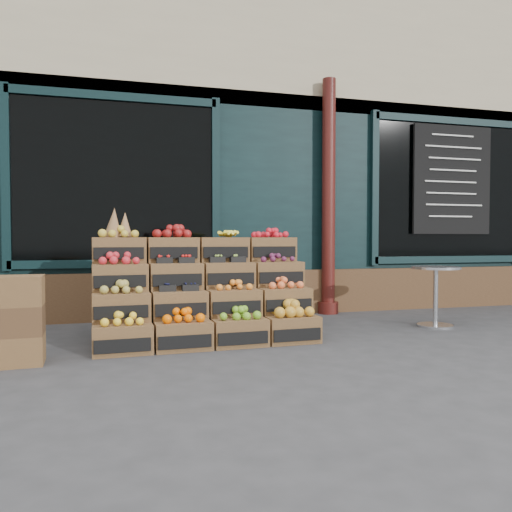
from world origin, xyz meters
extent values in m
plane|color=#363638|center=(0.00, 0.00, 0.00)|extent=(60.00, 60.00, 0.00)
cube|color=black|center=(0.00, 5.20, 2.40)|extent=(12.00, 6.00, 4.80)
cube|color=#C1B28C|center=(0.00, 2.28, 3.80)|extent=(12.00, 0.18, 2.00)
cube|color=black|center=(0.00, 2.25, 1.50)|extent=(12.00, 0.12, 3.00)
cube|color=#4E341F|center=(0.00, 2.18, 0.30)|extent=(12.00, 0.18, 0.60)
cube|color=black|center=(-1.60, 2.18, 1.75)|extent=(2.40, 0.06, 2.00)
cube|color=black|center=(3.20, 2.18, 1.75)|extent=(2.40, 0.06, 2.00)
cylinder|color=#44130F|center=(1.20, 2.05, 1.60)|extent=(0.18, 0.18, 3.20)
cube|color=black|center=(3.20, 2.10, 1.90)|extent=(1.30, 0.04, 1.60)
cube|color=brown|center=(-1.55, 0.33, 0.13)|extent=(0.53, 0.38, 0.26)
cube|color=black|center=(-1.54, 0.14, 0.10)|extent=(0.48, 0.03, 0.12)
cube|color=yellow|center=(-1.55, 0.33, 0.30)|extent=(0.43, 0.29, 0.08)
cube|color=brown|center=(-1.01, 0.35, 0.13)|extent=(0.53, 0.38, 0.26)
cube|color=black|center=(-1.00, 0.16, 0.10)|extent=(0.48, 0.03, 0.12)
cube|color=#F96200|center=(-1.01, 0.35, 0.31)|extent=(0.43, 0.29, 0.09)
cube|color=brown|center=(-0.47, 0.37, 0.13)|extent=(0.53, 0.38, 0.26)
cube|color=black|center=(-0.46, 0.18, 0.10)|extent=(0.48, 0.03, 0.12)
cube|color=#69A223|center=(-0.47, 0.37, 0.31)|extent=(0.43, 0.29, 0.09)
cube|color=brown|center=(0.08, 0.39, 0.13)|extent=(0.53, 0.38, 0.26)
cube|color=black|center=(0.08, 0.20, 0.10)|extent=(0.48, 0.03, 0.12)
cube|color=#BE8626|center=(0.08, 0.39, 0.32)|extent=(0.43, 0.29, 0.12)
cube|color=brown|center=(-1.56, 0.55, 0.39)|extent=(0.53, 0.38, 0.26)
cube|color=black|center=(-1.55, 0.36, 0.37)|extent=(0.48, 0.03, 0.12)
cube|color=#9F903F|center=(-1.56, 0.55, 0.57)|extent=(0.43, 0.29, 0.09)
cube|color=brown|center=(-1.02, 0.57, 0.39)|extent=(0.53, 0.38, 0.26)
cube|color=black|center=(-1.01, 0.38, 0.37)|extent=(0.48, 0.03, 0.12)
cube|color=black|center=(-1.02, 0.57, 0.54)|extent=(0.43, 0.29, 0.03)
cube|color=brown|center=(-0.47, 0.59, 0.39)|extent=(0.53, 0.38, 0.26)
cube|color=black|center=(-0.47, 0.40, 0.37)|extent=(0.48, 0.03, 0.12)
cube|color=orange|center=(-0.47, 0.59, 0.56)|extent=(0.43, 0.29, 0.07)
cube|color=brown|center=(0.07, 0.61, 0.39)|extent=(0.53, 0.38, 0.26)
cube|color=black|center=(0.08, 0.42, 0.37)|extent=(0.48, 0.03, 0.12)
cube|color=orange|center=(0.07, 0.61, 0.56)|extent=(0.43, 0.29, 0.08)
cube|color=brown|center=(-1.56, 0.77, 0.65)|extent=(0.53, 0.38, 0.26)
cube|color=black|center=(-1.56, 0.58, 0.63)|extent=(0.48, 0.03, 0.12)
cube|color=red|center=(-1.56, 0.77, 0.83)|extent=(0.43, 0.29, 0.09)
cube|color=brown|center=(-1.02, 0.79, 0.65)|extent=(0.53, 0.38, 0.26)
cube|color=black|center=(-1.02, 0.60, 0.63)|extent=(0.48, 0.03, 0.12)
cube|color=red|center=(-1.02, 0.79, 0.80)|extent=(0.43, 0.29, 0.04)
cube|color=brown|center=(-0.48, 0.81, 0.65)|extent=(0.53, 0.38, 0.26)
cube|color=black|center=(-0.47, 0.62, 0.63)|extent=(0.48, 0.03, 0.12)
cube|color=#90B143|center=(-0.48, 0.81, 0.80)|extent=(0.43, 0.29, 0.03)
cube|color=brown|center=(0.06, 0.83, 0.65)|extent=(0.53, 0.38, 0.26)
cube|color=black|center=(0.07, 0.64, 0.63)|extent=(0.48, 0.03, 0.12)
cube|color=#551C3C|center=(0.06, 0.83, 0.82)|extent=(0.43, 0.29, 0.07)
cube|color=brown|center=(-1.57, 0.99, 0.91)|extent=(0.53, 0.38, 0.26)
cube|color=black|center=(-1.57, 0.80, 0.89)|extent=(0.48, 0.03, 0.12)
cube|color=gold|center=(-1.57, 0.99, 1.09)|extent=(0.43, 0.29, 0.09)
cube|color=brown|center=(-1.03, 1.01, 0.91)|extent=(0.53, 0.38, 0.26)
cube|color=black|center=(-1.02, 0.82, 0.89)|extent=(0.48, 0.03, 0.12)
cube|color=maroon|center=(-1.03, 1.01, 1.09)|extent=(0.43, 0.29, 0.10)
cube|color=brown|center=(-0.49, 1.03, 0.91)|extent=(0.53, 0.38, 0.26)
cube|color=black|center=(-0.48, 0.84, 0.89)|extent=(0.48, 0.03, 0.12)
cube|color=yellow|center=(-0.49, 1.03, 1.08)|extent=(0.43, 0.29, 0.08)
cube|color=brown|center=(0.05, 1.05, 0.91)|extent=(0.53, 0.38, 0.26)
cube|color=black|center=(0.06, 0.86, 0.89)|extent=(0.48, 0.03, 0.12)
cube|color=red|center=(0.05, 1.05, 1.08)|extent=(0.43, 0.29, 0.08)
cube|color=#4E341F|center=(-0.74, 0.58, 0.13)|extent=(2.16, 0.44, 0.26)
cube|color=#4E341F|center=(-0.75, 0.80, 0.26)|extent=(2.16, 0.44, 0.52)
cube|color=#4E341F|center=(-0.76, 1.02, 0.39)|extent=(2.16, 0.44, 0.78)
cone|color=olive|center=(-1.62, 0.99, 1.19)|extent=(0.18, 0.18, 0.30)
cone|color=olive|center=(-1.51, 1.03, 1.17)|extent=(0.16, 0.16, 0.26)
cube|color=brown|center=(-2.42, 0.13, 0.12)|extent=(0.50, 0.36, 0.24)
cube|color=#4E341F|center=(-2.42, 0.13, 0.36)|extent=(0.50, 0.36, 0.24)
cube|color=brown|center=(-2.42, 0.13, 0.61)|extent=(0.50, 0.36, 0.24)
cylinder|color=#B4B6BB|center=(1.98, 0.74, 0.01)|extent=(0.41, 0.41, 0.03)
cylinder|color=#B4B6BB|center=(1.98, 0.74, 0.35)|extent=(0.06, 0.06, 0.67)
cylinder|color=#B4B6BB|center=(1.98, 0.74, 0.69)|extent=(0.56, 0.56, 0.03)
imported|color=#1B602C|center=(-1.45, 2.78, 1.02)|extent=(0.84, 0.66, 2.03)
camera|label=1|loc=(-1.56, -4.29, 1.03)|focal=35.00mm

